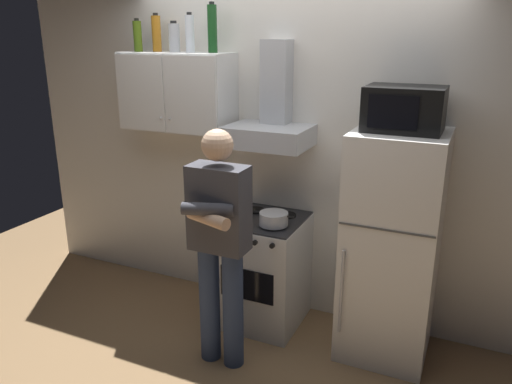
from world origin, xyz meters
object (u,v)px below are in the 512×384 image
(microwave, at_px, (404,109))
(cooking_pot, at_px, (274,219))
(bottle_vodka_clear, at_px, (190,33))
(bottle_canister_steel, at_px, (174,38))
(range_hood, at_px, (271,118))
(person_standing, at_px, (219,242))
(refrigerator, at_px, (391,247))
(bottle_liquor_amber, at_px, (156,33))
(bottle_wine_green, at_px, (212,29))
(bottle_olive_oil, at_px, (138,36))
(upper_cabinet, at_px, (177,92))
(stove_oven, at_px, (263,270))

(microwave, height_order, cooking_pot, microwave)
(bottle_vodka_clear, distance_m, bottle_canister_steel, 0.15)
(range_hood, relative_size, person_standing, 0.46)
(refrigerator, height_order, cooking_pot, refrigerator)
(microwave, distance_m, bottle_liquor_amber, 2.00)
(range_hood, bearing_deg, bottle_wine_green, 175.81)
(microwave, xyz_separation_m, bottle_olive_oil, (-2.08, 0.09, 0.43))
(refrigerator, height_order, bottle_canister_steel, bottle_canister_steel)
(upper_cabinet, distance_m, bottle_canister_steel, 0.41)
(bottle_liquor_amber, height_order, bottle_wine_green, bottle_wine_green)
(range_hood, xyz_separation_m, microwave, (0.95, -0.11, 0.14))
(upper_cabinet, xyz_separation_m, bottle_canister_steel, (-0.01, 0.01, 0.41))
(upper_cabinet, distance_m, bottle_olive_oil, 0.53)
(range_hood, bearing_deg, bottle_canister_steel, 179.32)
(microwave, xyz_separation_m, person_standing, (-1.00, -0.62, -0.84))
(upper_cabinet, height_order, bottle_vodka_clear, bottle_vodka_clear)
(microwave, height_order, bottle_canister_steel, bottle_canister_steel)
(person_standing, distance_m, cooking_pot, 0.52)
(refrigerator, distance_m, bottle_vodka_clear, 2.14)
(bottle_olive_oil, xyz_separation_m, bottle_canister_steel, (0.32, 0.03, -0.01))
(person_standing, distance_m, bottle_olive_oil, 1.81)
(upper_cabinet, xyz_separation_m, bottle_liquor_amber, (-0.19, 0.04, 0.44))
(microwave, distance_m, person_standing, 1.45)
(person_standing, bearing_deg, range_hood, 86.09)
(bottle_liquor_amber, bearing_deg, bottle_wine_green, -0.34)
(range_hood, xyz_separation_m, bottle_canister_steel, (-0.81, 0.01, 0.56))
(refrigerator, relative_size, bottle_liquor_amber, 5.55)
(upper_cabinet, relative_size, bottle_canister_steel, 3.93)
(bottle_liquor_amber, relative_size, bottle_canister_steel, 1.26)
(refrigerator, relative_size, bottle_canister_steel, 6.98)
(cooking_pot, xyz_separation_m, bottle_wine_green, (-0.62, 0.28, 1.30))
(upper_cabinet, bearing_deg, stove_oven, -8.90)
(upper_cabinet, relative_size, bottle_wine_green, 2.52)
(range_hood, xyz_separation_m, bottle_liquor_amber, (-0.99, 0.04, 0.59))
(bottle_liquor_amber, distance_m, bottle_wine_green, 0.50)
(range_hood, relative_size, microwave, 1.56)
(bottle_canister_steel, bearing_deg, cooking_pot, -15.18)
(microwave, height_order, person_standing, microwave)
(person_standing, bearing_deg, microwave, 32.00)
(upper_cabinet, bearing_deg, bottle_olive_oil, -176.79)
(bottle_liquor_amber, xyz_separation_m, bottle_olive_oil, (-0.14, -0.06, -0.02))
(microwave, relative_size, bottle_vodka_clear, 1.67)
(stove_oven, xyz_separation_m, bottle_wine_green, (-0.49, 0.16, 1.79))
(cooking_pot, bearing_deg, stove_oven, 137.51)
(range_hood, distance_m, person_standing, 1.01)
(range_hood, distance_m, bottle_wine_green, 0.80)
(microwave, xyz_separation_m, bottle_canister_steel, (-1.76, 0.12, 0.42))
(microwave, distance_m, bottle_wine_green, 1.53)
(bottle_olive_oil, distance_m, bottle_wine_green, 0.64)
(microwave, height_order, bottle_liquor_amber, bottle_liquor_amber)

